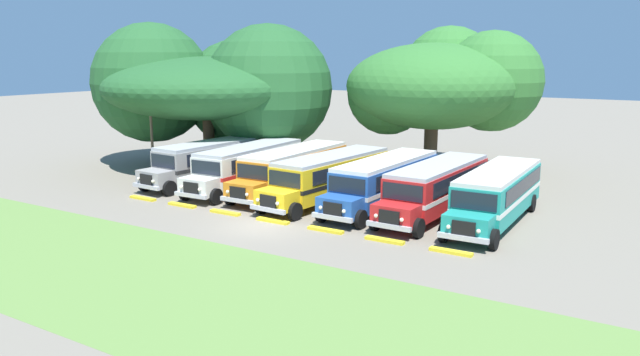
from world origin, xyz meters
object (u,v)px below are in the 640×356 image
(parked_bus_slot_4, at_px, (384,180))
(parked_bus_slot_5, at_px, (436,186))
(secondary_tree, at_px, (215,88))
(parked_bus_slot_0, at_px, (211,159))
(parked_bus_slot_1, at_px, (248,165))
(parked_bus_slot_2, at_px, (293,168))
(parked_bus_slot_3, at_px, (330,175))
(broad_shade_tree, at_px, (442,84))
(parked_bus_slot_6, at_px, (497,193))
(utility_pole, at_px, (152,132))

(parked_bus_slot_4, xyz_separation_m, parked_bus_slot_5, (3.22, 0.05, 0.00))
(parked_bus_slot_5, bearing_deg, secondary_tree, -103.35)
(parked_bus_slot_4, height_order, parked_bus_slot_5, same)
(parked_bus_slot_0, relative_size, parked_bus_slot_1, 1.00)
(parked_bus_slot_2, xyz_separation_m, secondary_tree, (-11.14, 5.33, 4.63))
(parked_bus_slot_3, xyz_separation_m, broad_shade_tree, (2.11, 12.87, 5.09))
(parked_bus_slot_5, height_order, broad_shade_tree, broad_shade_tree)
(parked_bus_slot_6, xyz_separation_m, broad_shade_tree, (-8.00, 12.39, 5.09))
(secondary_tree, bearing_deg, broad_shade_tree, 22.29)
(parked_bus_slot_1, xyz_separation_m, parked_bus_slot_6, (16.71, 0.16, 0.00))
(parked_bus_slot_0, xyz_separation_m, utility_pole, (-5.26, -0.53, 1.68))
(parked_bus_slot_1, relative_size, parked_bus_slot_4, 1.00)
(parked_bus_slot_0, height_order, parked_bus_slot_6, same)
(parked_bus_slot_5, distance_m, parked_bus_slot_6, 3.41)
(parked_bus_slot_1, height_order, utility_pole, utility_pole)
(parked_bus_slot_0, relative_size, parked_bus_slot_5, 1.00)
(parked_bus_slot_5, bearing_deg, parked_bus_slot_4, -87.52)
(broad_shade_tree, bearing_deg, parked_bus_slot_0, -135.07)
(parked_bus_slot_1, distance_m, parked_bus_slot_6, 16.71)
(parked_bus_slot_0, relative_size, parked_bus_slot_4, 1.01)
(parked_bus_slot_3, xyz_separation_m, parked_bus_slot_5, (6.70, 0.47, 0.00))
(parked_bus_slot_3, relative_size, parked_bus_slot_5, 1.01)
(broad_shade_tree, relative_size, utility_pole, 2.32)
(parked_bus_slot_1, height_order, parked_bus_slot_4, same)
(parked_bus_slot_0, distance_m, utility_pole, 5.55)
(parked_bus_slot_1, relative_size, utility_pole, 1.80)
(parked_bus_slot_6, bearing_deg, utility_pole, -90.77)
(parked_bus_slot_1, relative_size, secondary_tree, 0.57)
(broad_shade_tree, bearing_deg, parked_bus_slot_3, -99.31)
(parked_bus_slot_6, bearing_deg, parked_bus_slot_3, -88.88)
(parked_bus_slot_4, bearing_deg, parked_bus_slot_0, -89.74)
(parked_bus_slot_4, bearing_deg, broad_shade_tree, -172.47)
(parked_bus_slot_0, distance_m, parked_bus_slot_4, 13.63)
(parked_bus_slot_5, distance_m, utility_pole, 22.17)
(parked_bus_slot_5, xyz_separation_m, parked_bus_slot_6, (3.41, 0.01, 0.00))
(parked_bus_slot_4, relative_size, parked_bus_slot_5, 1.00)
(parked_bus_slot_0, relative_size, broad_shade_tree, 0.78)
(parked_bus_slot_3, relative_size, broad_shade_tree, 0.78)
(parked_bus_slot_4, bearing_deg, parked_bus_slot_2, -91.84)
(parked_bus_slot_4, height_order, secondary_tree, secondary_tree)
(parked_bus_slot_2, xyz_separation_m, broad_shade_tree, (5.35, 12.09, 5.09))
(parked_bus_slot_1, bearing_deg, broad_shade_tree, 142.91)
(parked_bus_slot_6, distance_m, secondary_tree, 25.56)
(parked_bus_slot_1, distance_m, parked_bus_slot_2, 3.39)
(parked_bus_slot_2, height_order, broad_shade_tree, broad_shade_tree)
(parked_bus_slot_0, bearing_deg, parked_bus_slot_6, 93.14)
(parked_bus_slot_6, bearing_deg, parked_bus_slot_0, -92.07)
(broad_shade_tree, distance_m, secondary_tree, 17.83)
(utility_pole, bearing_deg, broad_shade_tree, 36.07)
(parked_bus_slot_0, bearing_deg, parked_bus_slot_1, 88.33)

